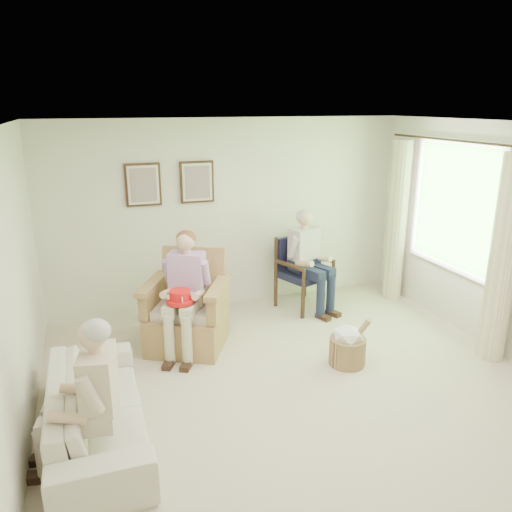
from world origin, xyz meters
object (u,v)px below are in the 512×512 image
at_px(person_wicker, 188,284).
at_px(person_sofa, 94,392).
at_px(wicker_armchair, 187,317).
at_px(sofa, 97,409).
at_px(wood_armchair, 302,269).
at_px(hatbox, 348,345).
at_px(person_dark, 307,254).
at_px(red_hat, 180,297).

bearing_deg(person_wicker, person_sofa, -93.90).
height_order(wicker_armchair, person_wicker, person_wicker).
xyz_separation_m(wicker_armchair, sofa, (-1.08, -1.46, -0.07)).
bearing_deg(wicker_armchair, wood_armchair, 49.04).
bearing_deg(hatbox, person_dark, 81.92).
distance_m(sofa, person_wicker, 1.78).
relative_size(person_sofa, red_hat, 4.13).
distance_m(wicker_armchair, person_dark, 1.93).
height_order(person_wicker, person_sofa, person_wicker).
bearing_deg(red_hat, wood_armchair, 27.81).
bearing_deg(person_sofa, person_dark, 141.19).
bearing_deg(sofa, person_wicker, -39.41).
relative_size(wicker_armchair, person_wicker, 0.81).
distance_m(person_wicker, hatbox, 1.91).
relative_size(sofa, hatbox, 3.31).
distance_m(wicker_armchair, wood_armchair, 1.94).
distance_m(person_dark, person_sofa, 3.76).
bearing_deg(hatbox, sofa, -171.07).
relative_size(person_wicker, person_sofa, 1.12).
bearing_deg(sofa, wood_armchair, -53.18).
bearing_deg(person_dark, red_hat, -176.70).
xyz_separation_m(person_sofa, hatbox, (2.66, 0.84, -0.47)).
height_order(wicker_armchair, wood_armchair, wicker_armchair).
height_order(wicker_armchair, red_hat, wicker_armchair).
xyz_separation_m(wicker_armchair, wood_armchair, (1.80, 0.69, 0.18)).
relative_size(wood_armchair, sofa, 0.51).
relative_size(wood_armchair, person_sofa, 0.79).
xyz_separation_m(person_dark, person_sofa, (-2.88, -2.42, -0.11)).
bearing_deg(wood_armchair, red_hat, -172.77).
distance_m(sofa, hatbox, 2.69).
xyz_separation_m(red_hat, hatbox, (1.70, -0.72, -0.51)).
bearing_deg(sofa, person_sofa, 180.00).
bearing_deg(wicker_armchair, red_hat, -82.90).
height_order(person_dark, hatbox, person_dark).
height_order(person_wicker, hatbox, person_wicker).
bearing_deg(sofa, red_hat, -39.98).
relative_size(wood_armchair, person_dark, 0.72).
xyz_separation_m(person_dark, hatbox, (-0.22, -1.58, -0.58)).
height_order(wicker_armchair, sofa, wicker_armchair).
bearing_deg(wicker_armchair, person_wicker, -62.04).
height_order(wicker_armchair, person_dark, person_dark).
relative_size(wicker_armchair, red_hat, 3.75).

